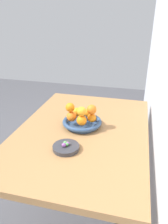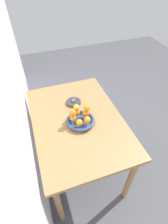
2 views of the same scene
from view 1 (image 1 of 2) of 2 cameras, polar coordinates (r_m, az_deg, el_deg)
ground_plane at (r=1.79m, az=-0.35°, el=-25.71°), size 6.00×6.00×0.00m
dining_table at (r=1.34m, az=-0.42°, el=-7.91°), size 1.10×0.76×0.74m
fruit_bowl at (r=1.33m, az=-0.50°, el=-2.77°), size 0.24×0.24×0.04m
candy_dish at (r=1.13m, az=-4.71°, el=-9.22°), size 0.14×0.14×0.02m
orange_0 at (r=1.25m, az=-0.82°, el=-2.20°), size 0.06×0.06×0.06m
orange_1 at (r=1.29m, az=2.06°, el=-1.54°), size 0.05×0.05×0.05m
orange_2 at (r=1.35m, az=1.16°, el=-0.21°), size 0.05×0.05×0.05m
orange_3 at (r=1.36m, az=-1.83°, el=0.01°), size 0.05×0.05×0.05m
orange_4 at (r=1.30m, az=-3.28°, el=-1.15°), size 0.06×0.06×0.06m
orange_5 at (r=1.23m, az=-0.52°, el=0.16°), size 0.05×0.05×0.05m
orange_6 at (r=1.28m, az=-3.66°, el=1.23°), size 0.05×0.05×0.05m
orange_7 at (r=1.26m, az=2.01°, el=0.67°), size 0.06×0.06×0.06m
candy_ball_0 at (r=1.11m, az=-4.74°, el=-8.48°), size 0.02×0.02×0.02m
candy_ball_1 at (r=1.12m, az=-4.91°, el=-8.10°), size 0.02×0.02×0.02m
candy_ball_2 at (r=1.12m, az=-4.63°, el=-8.37°), size 0.02×0.02×0.02m
candy_ball_3 at (r=1.11m, az=-4.45°, el=-8.44°), size 0.02×0.02×0.02m
candy_ball_4 at (r=1.12m, az=-4.34°, el=-8.18°), size 0.02×0.02×0.02m
candy_ball_5 at (r=1.12m, az=-4.27°, el=-8.22°), size 0.02×0.02×0.02m
candy_ball_6 at (r=1.11m, az=-5.32°, el=-8.59°), size 0.02×0.02×0.02m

